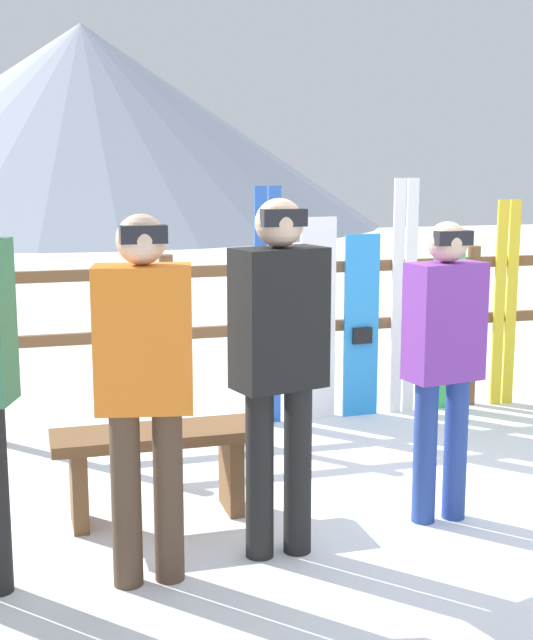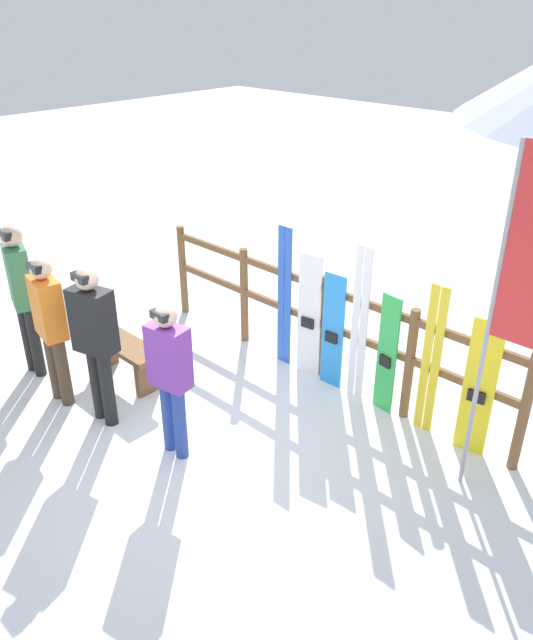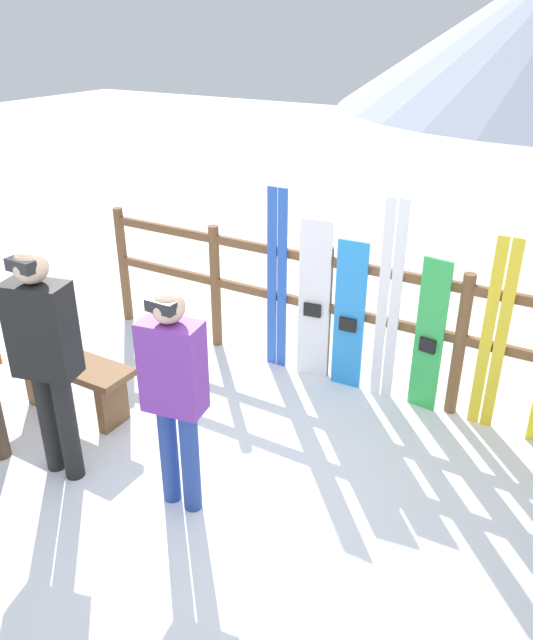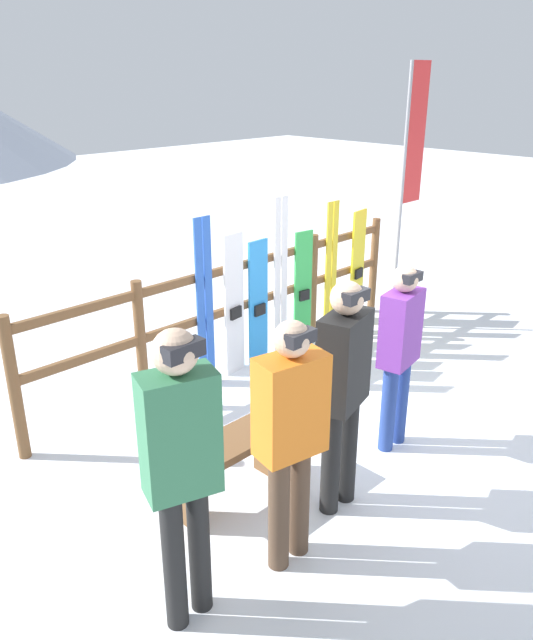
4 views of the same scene
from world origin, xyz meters
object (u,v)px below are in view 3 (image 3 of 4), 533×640
ski_pair_yellow (494,337)px  person_black (45,351)px  ski_pair_blue (277,281)px  snowboard_blue (349,317)px  ski_pair_white (389,303)px  person_purple (174,387)px  bench (73,375)px  snowboard_white (314,302)px  snowboard_green (429,337)px

ski_pair_yellow → person_black: bearing=-139.0°
ski_pair_blue → ski_pair_yellow: size_ratio=1.07×
snowboard_blue → ski_pair_white: size_ratio=0.77×
ski_pair_blue → ski_pair_white: (1.07, 0.00, 0.02)m
person_purple → ski_pair_white: 2.11m
ski_pair_white → ski_pair_yellow: bearing=0.0°
snowboard_blue → ski_pair_yellow: (1.21, 0.00, 0.12)m
ski_pair_white → bench: bearing=-144.0°
snowboard_white → ski_pair_white: ski_pair_white is taller
snowboard_blue → ski_pair_yellow: size_ratio=0.85×
bench → ski_pair_yellow: size_ratio=0.68×
snowboard_blue → ski_pair_white: bearing=0.6°
snowboard_green → bench: bearing=-148.3°
person_black → ski_pair_yellow: (2.50, 2.17, -0.21)m
ski_pair_blue → person_black: bearing=-104.6°
bench → person_purple: person_purple is taller
person_black → person_purple: size_ratio=1.08×
ski_pair_yellow → snowboard_green: bearing=-179.6°
ski_pair_white → snowboard_green: bearing=-0.6°
snowboard_white → snowboard_blue: snowboard_white is taller
ski_pair_yellow → snowboard_white: bearing=-179.9°
bench → snowboard_green: snowboard_green is taller
snowboard_green → person_purple: bearing=-117.9°
person_black → snowboard_white: person_black is taller
person_purple → ski_pair_blue: (-0.38, 2.00, -0.07)m
snowboard_white → ski_pair_yellow: (1.56, 0.00, 0.06)m
person_purple → snowboard_white: size_ratio=1.06×
snowboard_blue → snowboard_green: bearing=-0.0°
person_black → ski_pair_yellow: size_ratio=1.08×
person_purple → ski_pair_blue: size_ratio=0.92×
bench → person_purple: (1.45, -0.44, 0.59)m
person_purple → snowboard_green: 2.27m
person_black → ski_pair_white: bearing=53.0°
snowboard_blue → bench: bearing=-139.2°
person_black → snowboard_green: (2.01, 2.17, -0.34)m
person_purple → ski_pair_white: (0.69, 2.00, -0.05)m
bench → ski_pair_white: bearing=36.0°
person_black → ski_pair_yellow: bearing=41.0°
person_black → snowboard_blue: (1.29, 2.17, -0.33)m
person_black → snowboard_green: size_ratio=1.28×
person_purple → snowboard_blue: bearing=80.2°
ski_pair_blue → snowboard_green: size_ratio=1.28×
ski_pair_blue → snowboard_white: bearing=-0.5°
snowboard_white → snowboard_blue: 0.35m
bench → snowboard_blue: size_ratio=0.80×
person_black → person_purple: 0.97m
ski_pair_yellow → snowboard_blue: bearing=-179.8°
ski_pair_blue → snowboard_blue: 0.75m
bench → person_black: (0.50, -0.62, 0.67)m
person_purple → snowboard_blue: (0.34, 1.99, -0.25)m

